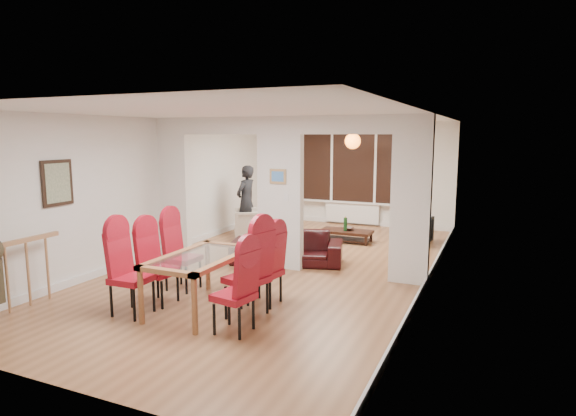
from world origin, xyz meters
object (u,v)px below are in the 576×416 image
Objects in this scene: dining_chair_lc at (183,254)px; armchair at (251,224)px; coffee_table at (346,236)px; dining_chair_rc at (264,267)px; bowl at (348,229)px; dining_chair_ra at (234,290)px; dining_table at (202,282)px; dining_chair_la at (132,272)px; dining_chair_rb at (246,272)px; sofa at (287,247)px; bottle at (345,224)px; dining_chair_lb at (159,266)px; television at (423,231)px; person at (246,201)px.

dining_chair_lc is 3.57m from armchair.
armchair is 2.10m from coffee_table.
dining_chair_rc is at bearing 0.52° from armchair.
armchair reaches higher than bowl.
dining_chair_ra is at bearing -87.96° from bowl.
dining_table is 0.90m from dining_chair_la.
dining_chair_rb is at bearing -88.95° from bowl.
dining_table is 4.73m from coffee_table.
dining_chair_rc reaches higher than dining_table.
sofa reaches higher than bottle.
dining_chair_lb is at bearing 173.43° from dining_chair_ra.
dining_chair_la is at bearing -168.17° from dining_chair_ra.
dining_chair_lc is at bearing -127.63° from sofa.
dining_chair_rc is 4.15m from armchair.
bottle is (1.27, 4.04, -0.14)m from dining_chair_lc.
dining_chair_rc reaches higher than coffee_table.
dining_chair_lb is at bearing -174.96° from dining_table.
coffee_table is (-1.55, -0.49, -0.14)m from television.
dining_chair_ra is at bearing -87.52° from coffee_table.
dining_chair_la is at bearing -144.08° from dining_chair_rb.
dining_chair_la reaches higher than dining_chair_ra.
sofa is at bearing 51.88° from person.
dining_chair_lc is 1.84m from dining_chair_ra.
bowl is at bearing 112.87° from television.
dining_chair_rb is 0.51m from dining_chair_rc.
dining_chair_lb is (0.05, 0.47, -0.03)m from dining_chair_la.
dining_chair_lc reaches higher than television.
person is at bearing 119.63° from sofa.
dining_table is 1.51× the size of dining_chair_rc.
dining_chair_ra is at bearing 34.08° from person.
dining_table is at bearing -96.65° from coffee_table.
dining_chair_rc is at bearing 168.99° from television.
dining_chair_ra is at bearing -76.54° from dining_chair_rc.
dining_chair_lc is at bearing -107.21° from coffee_table.
bottle is at bearing 82.79° from dining_chair_lb.
person is at bearing -172.69° from coffee_table.
bottle is at bearing 106.39° from dining_chair_rb.
dining_chair_rc is 1.38× the size of armchair.
dining_chair_lc reaches higher than sofa.
sofa is 2.64m from person.
dining_chair_lb is 4.92m from coffee_table.
dining_chair_ra is 5.20m from coffee_table.
sofa is 1.79× the size of coffee_table.
television reaches higher than coffee_table.
dining_table is 2.57m from sofa.
dining_chair_ra is (1.48, 0.04, -0.04)m from dining_chair_la.
television is at bearing 62.01° from dining_chair_la.
dining_table is at bearing -97.06° from bowl.
dining_chair_la is at bearing -89.14° from dining_chair_lb.
dining_table is 0.67m from dining_chair_lb.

